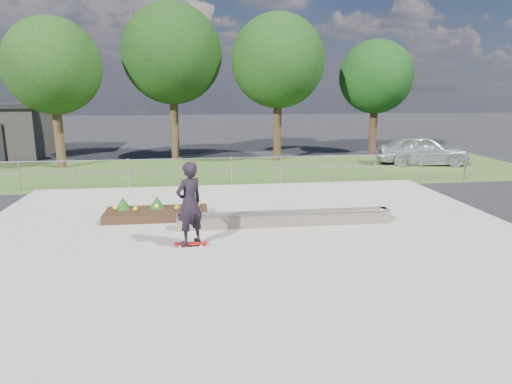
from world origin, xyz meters
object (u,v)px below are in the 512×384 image
(skateboarder, at_px, (189,203))
(grind_ledge, at_px, (285,218))
(parked_car, at_px, (422,150))
(planter_bed, at_px, (157,212))

(skateboarder, bearing_deg, grind_ledge, 28.23)
(parked_car, bearing_deg, grind_ledge, 148.71)
(grind_ledge, relative_size, parked_car, 1.32)
(grind_ledge, xyz_separation_m, parked_car, (9.03, 9.85, 0.51))
(planter_bed, bearing_deg, grind_ledge, -19.44)
(grind_ledge, height_order, parked_car, parked_car)
(planter_bed, bearing_deg, parked_car, 34.05)
(skateboarder, distance_m, parked_car, 16.21)
(grind_ledge, distance_m, parked_car, 13.38)
(grind_ledge, xyz_separation_m, planter_bed, (-3.64, 1.28, -0.02))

